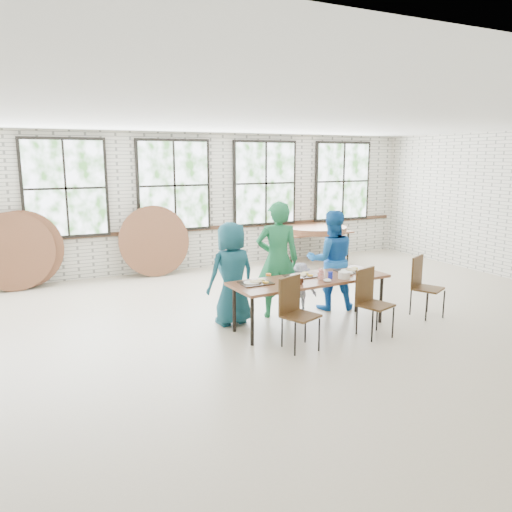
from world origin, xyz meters
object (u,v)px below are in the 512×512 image
at_px(storage_table, 314,234).
at_px(chair_near_right, 370,296).
at_px(dining_table, 310,282).
at_px(chair_near_left, 295,307).

bearing_deg(storage_table, chair_near_right, -115.69).
bearing_deg(chair_near_right, storage_table, 48.70).
distance_m(dining_table, storage_table, 4.64).
distance_m(dining_table, chair_near_right, 0.88).
bearing_deg(dining_table, chair_near_right, -50.28).
bearing_deg(chair_near_left, dining_table, 23.25).
relative_size(chair_near_left, chair_near_right, 1.00).
relative_size(dining_table, storage_table, 1.33).
height_order(chair_near_right, storage_table, chair_near_right).
distance_m(chair_near_left, storage_table, 5.47).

